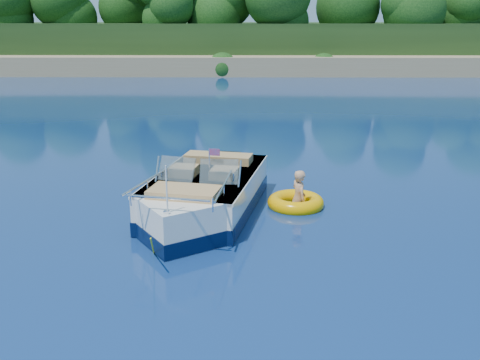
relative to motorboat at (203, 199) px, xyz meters
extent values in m
plane|color=#0B234E|center=(-0.74, -3.28, -0.39)|extent=(160.00, 160.00, 0.00)
cube|color=#957D56|center=(-0.74, 34.72, 0.11)|extent=(170.00, 8.00, 2.00)
cube|color=black|center=(-0.74, 61.72, 0.61)|extent=(170.00, 56.00, 6.00)
cylinder|color=black|center=(-18.74, 37.22, 2.71)|extent=(0.44, 0.44, 3.20)
cylinder|color=black|center=(-0.74, 38.72, 2.91)|extent=(0.44, 0.44, 3.60)
cylinder|color=black|center=(19.26, 36.72, 2.41)|extent=(0.44, 0.44, 2.60)
sphere|color=black|center=(19.26, 36.72, 4.88)|extent=(4.29, 4.29, 4.29)
cube|color=white|center=(0.08, 0.39, -0.07)|extent=(2.86, 4.31, 1.10)
cube|color=white|center=(-0.30, -1.45, -0.07)|extent=(2.06, 2.06, 1.10)
cube|color=black|center=(0.08, 0.39, -0.22)|extent=(2.90, 4.36, 0.32)
cube|color=black|center=(-0.30, -1.45, -0.22)|extent=(2.10, 2.10, 0.32)
cube|color=tan|center=(0.14, 0.70, 0.24)|extent=(2.21, 3.06, 0.11)
cube|color=white|center=(0.08, 0.39, 0.45)|extent=(2.90, 4.32, 0.06)
cube|color=black|center=(0.52, 2.52, -0.02)|extent=(0.64, 0.48, 0.95)
cube|color=#8C9EA5|center=(-0.53, -0.23, 0.76)|extent=(0.87, 0.54, 0.51)
cube|color=#8C9EA5|center=(0.40, -0.42, 0.76)|extent=(0.84, 0.33, 0.51)
cube|color=tan|center=(-0.44, 0.23, 0.48)|extent=(0.68, 0.68, 0.42)
cube|color=tan|center=(0.49, 0.04, 0.48)|extent=(0.68, 0.68, 0.42)
cube|color=tan|center=(0.29, 1.42, 0.48)|extent=(1.72, 0.90, 0.40)
cube|color=tan|center=(-0.26, -1.25, 0.46)|extent=(1.52, 1.05, 0.36)
cylinder|color=white|center=(-0.46, -2.23, 0.93)|extent=(0.03, 0.03, 0.89)
cube|color=red|center=(0.30, -0.40, 1.18)|extent=(0.23, 0.06, 0.15)
cube|color=silver|center=(-0.47, -2.28, 0.52)|extent=(0.12, 0.08, 0.05)
cylinder|color=yellow|center=(-0.70, -2.61, -0.02)|extent=(0.19, 1.13, 0.80)
torus|color=#FFAE00|center=(2.16, 0.62, -0.30)|extent=(1.50, 1.50, 0.35)
torus|color=red|center=(2.16, 0.62, -0.28)|extent=(1.24, 1.24, 0.12)
imported|color=tan|center=(2.20, 0.56, -0.39)|extent=(0.61, 0.85, 1.54)
camera|label=1|loc=(0.96, -11.39, 3.85)|focal=40.00mm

